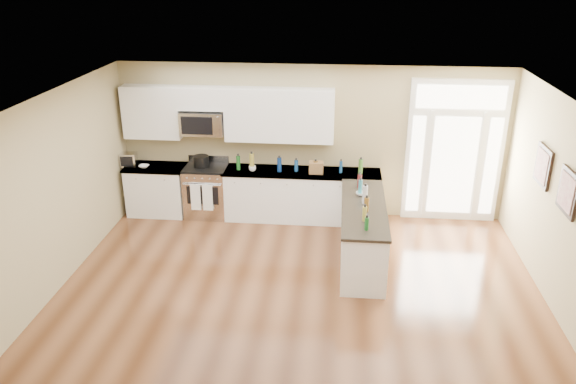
{
  "coord_description": "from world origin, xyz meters",
  "views": [
    {
      "loc": [
        0.52,
        -5.78,
        4.47
      ],
      "look_at": [
        -0.24,
        2.0,
        1.22
      ],
      "focal_mm": 35.0,
      "sensor_mm": 36.0,
      "label": 1
    }
  ],
  "objects_px": {
    "peninsula_cabinet": "(362,235)",
    "toaster_oven": "(129,159)",
    "kitchen_range": "(207,191)",
    "stockpot": "(201,161)"
  },
  "relations": [
    {
      "from": "peninsula_cabinet",
      "to": "kitchen_range",
      "type": "distance_m",
      "value": 3.2
    },
    {
      "from": "stockpot",
      "to": "toaster_oven",
      "type": "height_order",
      "value": "toaster_oven"
    },
    {
      "from": "kitchen_range",
      "to": "toaster_oven",
      "type": "distance_m",
      "value": 1.54
    },
    {
      "from": "peninsula_cabinet",
      "to": "kitchen_range",
      "type": "xyz_separation_m",
      "value": [
        -2.85,
        1.45,
        0.04
      ]
    },
    {
      "from": "kitchen_range",
      "to": "toaster_oven",
      "type": "relative_size",
      "value": 3.81
    },
    {
      "from": "toaster_oven",
      "to": "peninsula_cabinet",
      "type": "bearing_deg",
      "value": -23.84
    },
    {
      "from": "stockpot",
      "to": "toaster_oven",
      "type": "relative_size",
      "value": 0.98
    },
    {
      "from": "peninsula_cabinet",
      "to": "stockpot",
      "type": "bearing_deg",
      "value": 152.91
    },
    {
      "from": "peninsula_cabinet",
      "to": "stockpot",
      "type": "distance_m",
      "value": 3.35
    },
    {
      "from": "peninsula_cabinet",
      "to": "toaster_oven",
      "type": "distance_m",
      "value": 4.55
    }
  ]
}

